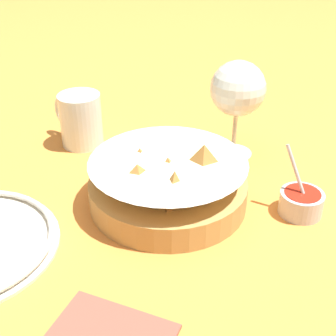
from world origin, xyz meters
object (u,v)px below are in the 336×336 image
Objects in this scene: beer_mug at (82,121)px; food_basket at (168,184)px; sauce_cup at (301,202)px; wine_glass at (238,91)px.

food_basket is at bearing 171.63° from beer_mug.
sauce_cup is at bearing -169.33° from beer_mug.
wine_glass is at bearing -24.18° from sauce_cup.
beer_mug is (0.22, 0.15, -0.07)m from wine_glass.
sauce_cup reaches higher than beer_mug.
food_basket is 0.19m from sauce_cup.
sauce_cup is at bearing 155.82° from wine_glass.
food_basket is 0.24m from beer_mug.
wine_glass is at bearing -145.58° from beer_mug.
food_basket is 1.38× the size of wine_glass.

